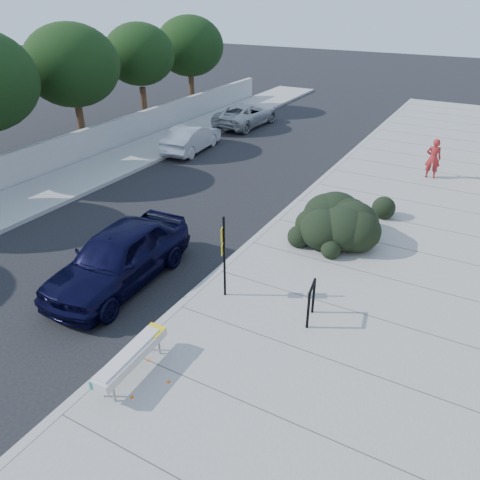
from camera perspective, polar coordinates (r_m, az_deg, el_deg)
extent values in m
plane|color=black|center=(12.51, -7.44, -8.51)|extent=(120.00, 120.00, 0.00)
cube|color=gray|center=(14.86, 22.71, -3.89)|extent=(11.20, 50.00, 0.15)
cube|color=gray|center=(21.63, -20.32, 6.55)|extent=(3.00, 50.00, 0.15)
cube|color=#9E9E99|center=(16.10, 2.97, 1.03)|extent=(0.22, 50.00, 0.17)
cube|color=#9E9E99|center=(20.56, -17.51, 5.95)|extent=(0.22, 50.00, 0.17)
cube|color=#9E9E99|center=(22.69, -23.52, 8.76)|extent=(0.30, 40.00, 1.50)
cylinder|color=#332114|center=(25.99, -18.74, 12.91)|extent=(0.36, 0.36, 2.40)
ellipsoid|color=black|center=(25.43, -19.83, 19.40)|extent=(4.60, 4.60, 3.91)
cylinder|color=#332114|center=(29.48, -11.58, 15.48)|extent=(0.36, 0.36, 2.40)
ellipsoid|color=black|center=(29.00, -12.18, 21.26)|extent=(4.00, 4.00, 3.40)
cylinder|color=#332114|center=(33.36, -5.89, 17.32)|extent=(0.36, 0.36, 2.40)
ellipsoid|color=black|center=(32.93, -6.16, 22.45)|extent=(4.40, 4.40, 3.74)
cylinder|color=gray|center=(10.23, -16.30, -17.07)|extent=(0.05, 0.05, 0.39)
cylinder|color=gray|center=(10.09, -15.10, -17.66)|extent=(0.05, 0.05, 0.39)
cylinder|color=gray|center=(11.06, -10.98, -12.28)|extent=(0.05, 0.05, 0.39)
cylinder|color=gray|center=(10.92, -9.81, -12.74)|extent=(0.05, 0.05, 0.39)
cylinder|color=gray|center=(10.52, -13.61, -13.94)|extent=(0.11, 1.54, 0.03)
cylinder|color=gray|center=(10.38, -12.41, -14.46)|extent=(0.11, 1.54, 0.03)
cube|color=#B2B2B2|center=(10.36, -13.10, -13.64)|extent=(0.50, 2.04, 0.21)
cube|color=yellow|center=(10.75, -10.50, -10.75)|extent=(0.43, 0.42, 0.02)
cube|color=teal|center=(9.99, -17.36, -16.22)|extent=(0.06, 0.23, 0.19)
cylinder|color=black|center=(11.43, 8.31, -8.53)|extent=(0.07, 0.07, 1.00)
cylinder|color=black|center=(11.94, 8.96, -6.76)|extent=(0.07, 0.07, 1.00)
cylinder|color=black|center=(11.40, 8.82, -5.59)|extent=(0.18, 0.65, 0.07)
cube|color=black|center=(12.10, -1.91, -2.15)|extent=(0.07, 0.07, 2.33)
cube|color=yellow|center=(11.79, -2.18, 0.69)|extent=(0.11, 0.26, 0.38)
cube|color=yellow|center=(11.99, -2.14, -1.09)|extent=(0.10, 0.24, 0.29)
ellipsoid|color=black|center=(16.15, 12.84, 3.77)|extent=(3.12, 4.60, 1.57)
imported|color=black|center=(13.51, -14.54, -1.97)|extent=(2.23, 5.04, 1.68)
imported|color=silver|center=(24.77, -5.96, 12.24)|extent=(1.81, 4.20, 1.34)
imported|color=#A9ABAF|center=(29.64, 0.73, 15.05)|extent=(2.46, 4.95, 1.35)
imported|color=maroon|center=(22.06, 22.48, 9.18)|extent=(0.68, 0.49, 1.73)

